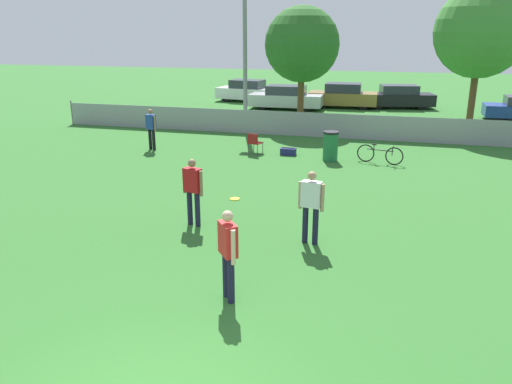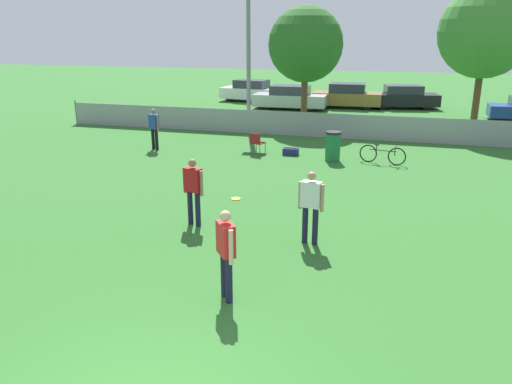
# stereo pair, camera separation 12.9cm
# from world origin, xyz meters

# --- Properties ---
(fence_backline) EXTENTS (26.97, 0.07, 1.21)m
(fence_backline) POSITION_xyz_m (0.00, 18.00, 0.55)
(fence_backline) COLOR gray
(fence_backline) RESTS_ON ground_plane
(light_pole) EXTENTS (0.90, 0.36, 7.58)m
(light_pole) POSITION_xyz_m (-4.52, 19.50, 4.53)
(light_pole) COLOR gray
(light_pole) RESTS_ON ground_plane
(tree_near_pole) EXTENTS (3.68, 3.68, 5.84)m
(tree_near_pole) POSITION_xyz_m (-1.99, 20.85, 3.98)
(tree_near_pole) COLOR brown
(tree_near_pole) RESTS_ON ground_plane
(tree_far_right) EXTENTS (4.20, 4.20, 6.68)m
(tree_far_right) POSITION_xyz_m (6.18, 21.50, 4.57)
(tree_far_right) COLOR brown
(tree_far_right) RESTS_ON ground_plane
(player_receiver_white) EXTENTS (0.59, 0.29, 1.68)m
(player_receiver_white) POSITION_xyz_m (1.01, 5.98, 0.97)
(player_receiver_white) COLOR #191933
(player_receiver_white) RESTS_ON ground_plane
(player_defender_red) EXTENTS (0.57, 0.33, 1.68)m
(player_defender_red) POSITION_xyz_m (-1.92, 6.32, 0.97)
(player_defender_red) COLOR #191933
(player_defender_red) RESTS_ON ground_plane
(player_thrower_red) EXTENTS (0.44, 0.48, 1.68)m
(player_thrower_red) POSITION_xyz_m (0.04, 3.12, 0.97)
(player_thrower_red) COLOR #191933
(player_thrower_red) RESTS_ON ground_plane
(spectator_in_blue) EXTENTS (0.53, 0.37, 1.65)m
(spectator_in_blue) POSITION_xyz_m (-6.72, 13.65, 0.95)
(spectator_in_blue) COLOR black
(spectator_in_blue) RESTS_ON ground_plane
(frisbee_disc) EXTENTS (0.28, 0.28, 0.03)m
(frisbee_disc) POSITION_xyz_m (-1.57, 8.48, 0.01)
(frisbee_disc) COLOR yellow
(frisbee_disc) RESTS_ON ground_plane
(folding_chair_sideline) EXTENTS (0.57, 0.57, 0.82)m
(folding_chair_sideline) POSITION_xyz_m (-2.52, 14.02, 0.48)
(folding_chair_sideline) COLOR #333338
(folding_chair_sideline) RESTS_ON ground_plane
(bicycle_sideline) EXTENTS (1.66, 0.51, 0.70)m
(bicycle_sideline) POSITION_xyz_m (2.26, 13.81, 0.34)
(bicycle_sideline) COLOR black
(bicycle_sideline) RESTS_ON ground_plane
(trash_bin) EXTENTS (0.57, 0.57, 1.10)m
(trash_bin) POSITION_xyz_m (0.47, 13.73, 0.55)
(trash_bin) COLOR #1E6638
(trash_bin) RESTS_ON ground_plane
(gear_bag_sideline) EXTENTS (0.59, 0.32, 0.29)m
(gear_bag_sideline) POSITION_xyz_m (-1.22, 14.23, 0.13)
(gear_bag_sideline) COLOR navy
(gear_bag_sideline) RESTS_ON ground_plane
(parked_car_white) EXTENTS (4.36, 2.23, 1.47)m
(parked_car_white) POSITION_xyz_m (-7.20, 29.00, 0.71)
(parked_car_white) COLOR black
(parked_car_white) RESTS_ON ground_plane
(parked_car_silver) EXTENTS (4.52, 1.87, 1.44)m
(parked_car_silver) POSITION_xyz_m (-3.88, 26.23, 0.69)
(parked_car_silver) COLOR black
(parked_car_silver) RESTS_ON ground_plane
(parked_car_tan) EXTENTS (4.27, 1.93, 1.52)m
(parked_car_tan) POSITION_xyz_m (-0.55, 27.83, 0.73)
(parked_car_tan) COLOR black
(parked_car_tan) RESTS_ON ground_plane
(parked_car_dark) EXTENTS (4.53, 2.55, 1.43)m
(parked_car_dark) POSITION_xyz_m (2.84, 28.49, 0.69)
(parked_car_dark) COLOR black
(parked_car_dark) RESTS_ON ground_plane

